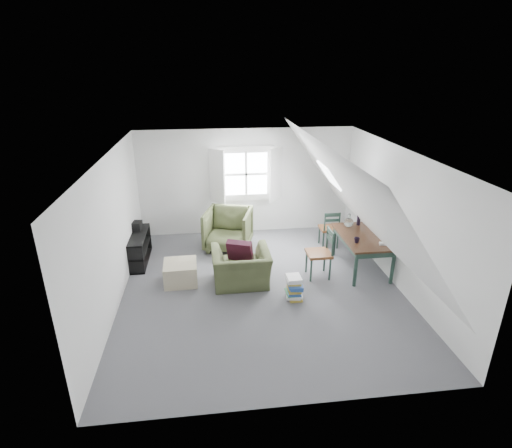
{
  "coord_description": "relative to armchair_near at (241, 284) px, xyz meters",
  "views": [
    {
      "loc": [
        -0.89,
        -6.32,
        3.85
      ],
      "look_at": [
        -0.03,
        0.6,
        1.04
      ],
      "focal_mm": 28.0,
      "sensor_mm": 36.0,
      "label": 1
    }
  ],
  "objects": [
    {
      "name": "dining_chair_near",
      "position": [
        1.54,
        0.11,
        0.5
      ],
      "size": [
        0.45,
        0.45,
        0.97
      ],
      "rotation": [
        0.0,
        0.0,
        -1.81
      ],
      "color": "#603215",
      "rests_on": "floor"
    },
    {
      "name": "demijohn",
      "position": [
        2.29,
        0.76,
        0.84
      ],
      "size": [
        0.2,
        0.2,
        0.28
      ],
      "rotation": [
        0.0,
        0.0,
        0.13
      ],
      "color": "silver",
      "rests_on": "dining_table"
    },
    {
      "name": "paper_box",
      "position": [
        2.64,
        -0.14,
        0.74
      ],
      "size": [
        0.14,
        0.11,
        0.04
      ],
      "primitive_type": "cube",
      "rotation": [
        0.0,
        0.0,
        -0.27
      ],
      "color": "white",
      "rests_on": "dining_table"
    },
    {
      "name": "armchair_near",
      "position": [
        0.0,
        0.0,
        0.0
      ],
      "size": [
        1.06,
        0.93,
        0.68
      ],
      "primitive_type": "imported",
      "rotation": [
        0.0,
        0.0,
        3.15
      ],
      "color": "#3F4828",
      "rests_on": "floor"
    },
    {
      "name": "floor",
      "position": [
        0.36,
        -0.21,
        0.0
      ],
      "size": [
        5.5,
        5.5,
        0.0
      ],
      "primitive_type": "plane",
      "color": "#525257",
      "rests_on": "ground"
    },
    {
      "name": "throw_pillow",
      "position": [
        0.0,
        0.15,
        0.59
      ],
      "size": [
        0.53,
        0.42,
        0.48
      ],
      "primitive_type": "cube",
      "rotation": [
        0.31,
        0.0,
        -0.36
      ],
      "color": "#3B1021",
      "rests_on": "armchair_near"
    },
    {
      "name": "ottoman",
      "position": [
        -1.12,
        0.2,
        0.2
      ],
      "size": [
        0.63,
        0.63,
        0.4
      ],
      "primitive_type": "cube",
      "rotation": [
        0.0,
        0.0,
        0.04
      ],
      "color": "tan",
      "rests_on": "floor"
    },
    {
      "name": "cup",
      "position": [
        2.19,
        0.01,
        0.72
      ],
      "size": [
        0.12,
        0.12,
        0.1
      ],
      "primitive_type": "imported",
      "rotation": [
        0.0,
        0.0,
        0.11
      ],
      "color": "black",
      "rests_on": "dining_table"
    },
    {
      "name": "ceiling",
      "position": [
        0.36,
        -0.21,
        2.5
      ],
      "size": [
        5.5,
        5.5,
        0.0
      ],
      "primitive_type": "plane",
      "rotation": [
        3.14,
        0.0,
        0.0
      ],
      "color": "white",
      "rests_on": "wall_back"
    },
    {
      "name": "media_shelf",
      "position": [
        -2.05,
        1.14,
        0.28
      ],
      "size": [
        0.4,
        1.2,
        0.61
      ],
      "rotation": [
        0.0,
        0.0,
        0.08
      ],
      "color": "black",
      "rests_on": "floor"
    },
    {
      "name": "skylight",
      "position": [
        1.91,
        1.09,
        1.75
      ],
      "size": [
        0.35,
        0.75,
        0.47
      ],
      "primitive_type": "cube",
      "rotation": [
        0.0,
        0.95,
        0.0
      ],
      "color": "white",
      "rests_on": "slope_right"
    },
    {
      "name": "slope_left",
      "position": [
        -1.19,
        -0.21,
        1.78
      ],
      "size": [
        3.19,
        5.5,
        4.48
      ],
      "primitive_type": "plane",
      "rotation": [
        0.0,
        2.19,
        0.0
      ],
      "color": "white",
      "rests_on": "wall_left"
    },
    {
      "name": "wall_left",
      "position": [
        -2.14,
        -0.21,
        1.25
      ],
      "size": [
        0.0,
        5.5,
        5.5
      ],
      "primitive_type": "plane",
      "rotation": [
        1.57,
        0.0,
        1.57
      ],
      "color": "silver",
      "rests_on": "ground"
    },
    {
      "name": "dormer_window",
      "position": [
        0.36,
        2.47,
        1.45
      ],
      "size": [
        1.71,
        0.35,
        1.3
      ],
      "color": "white",
      "rests_on": "wall_back"
    },
    {
      "name": "armchair_far",
      "position": [
        -0.14,
        1.61,
        0.0
      ],
      "size": [
        1.2,
        1.22,
        0.9
      ],
      "primitive_type": "imported",
      "rotation": [
        0.0,
        0.0,
        -0.28
      ],
      "color": "#3F4828",
      "rests_on": "floor"
    },
    {
      "name": "magazine_stack",
      "position": [
        0.88,
        -0.62,
        0.21
      ],
      "size": [
        0.32,
        0.38,
        0.42
      ],
      "rotation": [
        0.0,
        0.0,
        -0.34
      ],
      "color": "#B29933",
      "rests_on": "floor"
    },
    {
      "name": "dining_table",
      "position": [
        2.44,
        0.31,
        0.63
      ],
      "size": [
        0.87,
        1.45,
        0.72
      ],
      "rotation": [
        0.0,
        0.0,
        0.03
      ],
      "color": "black",
      "rests_on": "floor"
    },
    {
      "name": "vase_twigs",
      "position": [
        2.54,
        0.86,
        0.85
      ],
      "size": [
        0.08,
        0.08,
        0.59
      ],
      "rotation": [
        0.0,
        0.0,
        0.21
      ],
      "color": "black",
      "rests_on": "dining_table"
    },
    {
      "name": "wall_back",
      "position": [
        0.36,
        2.54,
        1.25
      ],
      "size": [
        5.0,
        0.0,
        5.0
      ],
      "primitive_type": "plane",
      "rotation": [
        1.57,
        0.0,
        0.0
      ],
      "color": "silver",
      "rests_on": "ground"
    },
    {
      "name": "electronics_box",
      "position": [
        -2.05,
        1.43,
        0.69
      ],
      "size": [
        0.2,
        0.26,
        0.19
      ],
      "primitive_type": "cube",
      "rotation": [
        0.0,
        0.0,
        -0.12
      ],
      "color": "black",
      "rests_on": "media_shelf"
    },
    {
      "name": "wall_front",
      "position": [
        0.36,
        -2.96,
        1.25
      ],
      "size": [
        5.0,
        0.0,
        5.0
      ],
      "primitive_type": "plane",
      "rotation": [
        -1.57,
        0.0,
        0.0
      ],
      "color": "silver",
      "rests_on": "ground"
    },
    {
      "name": "wall_right",
      "position": [
        2.86,
        -0.21,
        1.25
      ],
      "size": [
        0.0,
        5.5,
        5.5
      ],
      "primitive_type": "plane",
      "rotation": [
        1.57,
        0.0,
        -1.57
      ],
      "color": "silver",
      "rests_on": "ground"
    },
    {
      "name": "dining_chair_far",
      "position": [
        2.1,
        1.4,
        0.45
      ],
      "size": [
        0.4,
        0.4,
        0.86
      ],
      "rotation": [
        0.0,
        0.0,
        3.21
      ],
      "color": "#603215",
      "rests_on": "floor"
    },
    {
      "name": "slope_right",
      "position": [
        1.91,
        -0.21,
        1.78
      ],
      "size": [
        3.19,
        5.5,
        4.48
      ],
      "primitive_type": "plane",
      "rotation": [
        0.0,
        -2.19,
        0.0
      ],
      "color": "white",
      "rests_on": "wall_right"
    }
  ]
}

